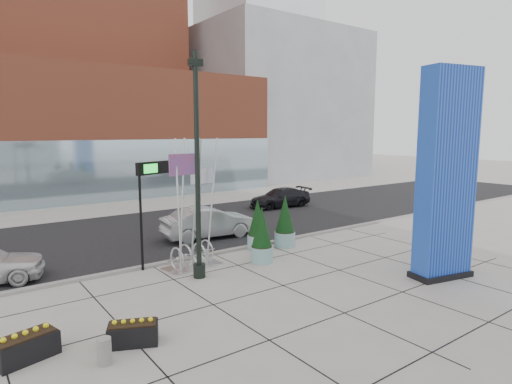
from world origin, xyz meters
TOP-DOWN VIEW (x-y plane):
  - ground at (0.00, 0.00)m, footprint 160.00×160.00m
  - street_asphalt at (0.00, 10.00)m, footprint 80.00×12.00m
  - curb_edge at (0.00, 4.00)m, footprint 80.00×0.30m
  - tower_podium at (1.00, 27.00)m, footprint 34.00×10.00m
  - tower_glass_front at (1.00, 22.20)m, footprint 34.00×0.60m
  - building_grey_parking at (26.00, 32.00)m, footprint 20.00×18.00m
  - building_pale_office at (36.00, 48.00)m, footprint 16.00×16.00m
  - blue_pylon at (6.62, -3.89)m, footprint 2.59×1.57m
  - lamp_post at (-1.06, 1.65)m, footprint 0.58×0.47m
  - public_art_sculpture at (-0.64, 3.00)m, footprint 2.51×1.46m
  - concrete_bollard at (-6.00, -2.57)m, footprint 0.35×0.35m
  - overhead_street_sign at (-1.77, 3.80)m, footprint 2.02×0.91m
  - round_planter_east at (4.60, 3.21)m, footprint 1.03×1.03m
  - round_planter_mid at (3.20, 3.60)m, footprint 0.98×0.98m
  - round_planter_west at (2.10, 1.80)m, footprint 0.98×0.98m
  - box_planter_north at (-5.07, -2.00)m, footprint 1.45×1.13m
  - box_planter_south at (-7.50, -1.20)m, footprint 1.55×1.05m
  - car_silver_mid at (2.41, 6.89)m, footprint 5.18×2.27m
  - car_dark_east at (11.49, 11.98)m, footprint 5.01×2.32m

SIDE VIEW (x-z plane):
  - ground at x=0.00m, z-range 0.00..0.00m
  - street_asphalt at x=0.00m, z-range 0.00..0.02m
  - curb_edge at x=0.00m, z-range 0.00..0.12m
  - box_planter_north at x=-5.07m, z-range -0.03..0.69m
  - concrete_bollard at x=-6.00m, z-range 0.00..0.67m
  - box_planter_south at x=-7.50m, z-range -0.03..0.75m
  - car_dark_east at x=11.49m, z-range 0.00..1.42m
  - car_silver_mid at x=2.41m, z-range 0.00..1.65m
  - round_planter_mid at x=3.20m, z-range -0.07..2.39m
  - round_planter_west at x=2.10m, z-range -0.07..2.40m
  - round_planter_east at x=4.60m, z-range -0.07..2.51m
  - public_art_sculpture at x=-0.64m, z-range -1.29..4.14m
  - tower_glass_front at x=1.00m, z-range 0.00..5.00m
  - lamp_post at x=-1.06m, z-range -0.78..7.81m
  - overhead_street_sign at x=-1.77m, z-range 1.59..6.02m
  - blue_pylon at x=6.62m, z-range -0.14..7.90m
  - tower_podium at x=1.00m, z-range 0.00..11.00m
  - building_grey_parking at x=26.00m, z-range 0.00..18.00m
  - building_pale_office at x=36.00m, z-range 0.00..55.00m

